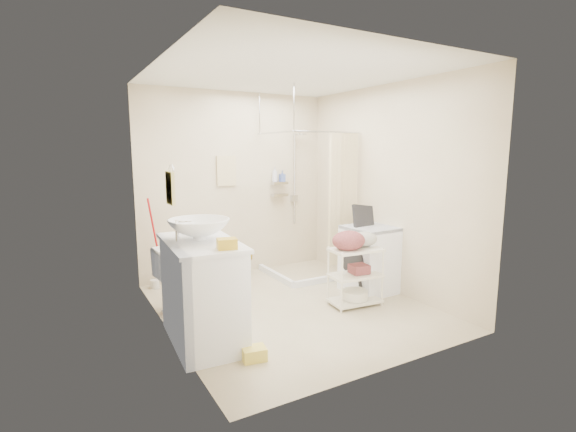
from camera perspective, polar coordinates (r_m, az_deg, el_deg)
name	(u,v)px	position (r m, az deg, el deg)	size (l,w,h in m)	color
floor	(291,306)	(4.94, 0.48, -12.25)	(3.20, 3.20, 0.00)	beige
ceiling	(292,73)	(4.67, 0.52, 19.01)	(2.80, 3.20, 0.04)	silver
wall_back	(236,184)	(6.06, -7.13, 4.31)	(2.80, 0.04, 2.60)	beige
wall_front	(394,214)	(3.35, 14.35, 0.33)	(2.80, 0.04, 2.60)	beige
wall_left	(164,202)	(4.11, -16.65, 1.79)	(0.04, 3.20, 2.60)	beige
wall_right	(387,189)	(5.46, 13.34, 3.63)	(0.04, 3.20, 2.60)	beige
vanity	(202,291)	(4.03, -11.63, -10.07)	(0.62, 1.10, 0.97)	white
sink	(199,229)	(3.93, -12.06, -1.79)	(0.57, 0.57, 0.19)	white
counter_basket	(227,244)	(3.53, -8.34, -3.77)	(0.16, 0.13, 0.09)	gold
floor_basket	(254,351)	(3.78, -4.68, -17.94)	(0.29, 0.22, 0.16)	#F5DE51
toilet	(189,277)	(4.90, -13.45, -8.15)	(0.41, 0.72, 0.73)	silver
mop	(153,244)	(5.65, -18.00, -3.64)	(0.11, 0.11, 1.19)	#AB0D13
potted_plant_a	(230,267)	(6.00, -7.87, -6.95)	(0.16, 0.11, 0.29)	#9B582A
potted_plant_b	(247,264)	(6.11, -5.67, -6.49)	(0.18, 0.14, 0.32)	brown
hanging_towel	(226,171)	(5.97, -8.43, 6.14)	(0.28, 0.03, 0.42)	beige
towel_ring	(170,186)	(3.90, -15.81, 3.98)	(0.04, 0.22, 0.34)	#E6DA83
tp_holder	(169,260)	(4.27, -15.93, -5.83)	(0.08, 0.12, 0.14)	white
shower	(306,202)	(5.98, 2.50, 1.90)	(1.10, 1.10, 2.10)	silver
shampoo_bottle_a	(275,174)	(6.25, -1.82, 5.70)	(0.08, 0.09, 0.22)	silver
shampoo_bottle_b	(282,176)	(6.28, -0.79, 5.48)	(0.07, 0.08, 0.17)	#43579C
washing_machine	(370,259)	(5.42, 11.17, -5.80)	(0.57, 0.59, 0.84)	white
laundry_rack	(355,271)	(4.92, 9.20, -7.44)	(0.59, 0.34, 0.81)	#EEE7CD
ironing_board	(366,248)	(5.30, 10.64, -4.38)	(0.33, 0.10, 1.15)	black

